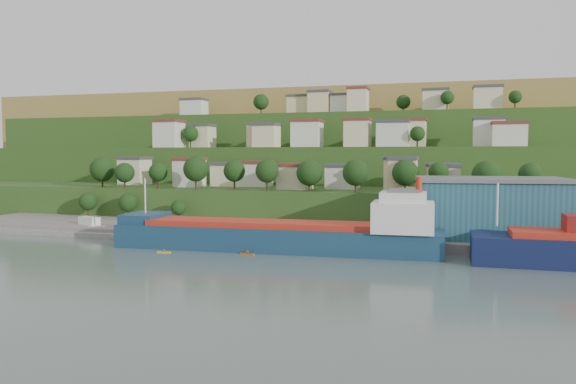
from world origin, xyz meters
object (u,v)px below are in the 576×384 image
at_px(warehouse, 491,207).
at_px(caravan, 89,222).
at_px(cargo_ship_near, 285,237).
at_px(kayak_orange, 247,253).

relative_size(warehouse, caravan, 5.54).
bearing_deg(cargo_ship_near, kayak_orange, -135.73).
relative_size(caravan, kayak_orange, 1.80).
height_order(cargo_ship_near, caravan, cargo_ship_near).
bearing_deg(kayak_orange, caravan, 178.77).
bearing_deg(cargo_ship_near, warehouse, 21.26).
xyz_separation_m(cargo_ship_near, caravan, (-55.00, 11.31, -0.19)).
distance_m(cargo_ship_near, warehouse, 45.04).
bearing_deg(cargo_ship_near, caravan, 165.72).
distance_m(cargo_ship_near, kayak_orange, 8.92).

